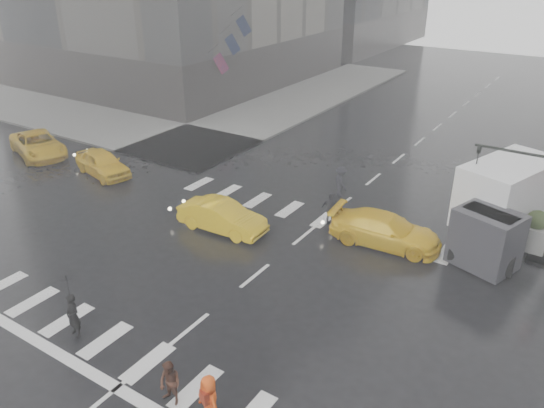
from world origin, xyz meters
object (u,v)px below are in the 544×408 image
Objects in this scene: taxi_mid at (222,217)px; box_truck at (502,204)px; pedestrian_brown at (170,383)px; taxi_front at (102,163)px; pedestrian_orange at (209,401)px.

box_truck is at bearing -65.10° from taxi_mid.
pedestrian_brown is 0.34× the size of taxi_front.
taxi_mid is 12.47m from box_truck.
taxi_front is (-16.77, 10.79, -0.12)m from pedestrian_orange.
pedestrian_orange is 0.39× the size of taxi_front.
pedestrian_orange is at bearing -109.20° from taxi_front.
box_truck is (5.73, 14.94, 1.17)m from pedestrian_brown.
box_truck reaches higher than pedestrian_brown.
taxi_front is at bearing 78.17° from taxi_mid.
pedestrian_brown is 1.45m from pedestrian_orange.
pedestrian_orange is 15.58m from box_truck.
box_truck reaches higher than taxi_front.
pedestrian_orange is 11.38m from taxi_mid.
pedestrian_orange is 19.95m from taxi_front.
pedestrian_brown is 10.58m from taxi_mid.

